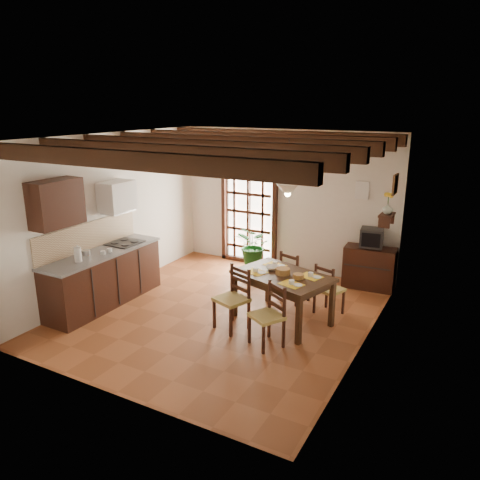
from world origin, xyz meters
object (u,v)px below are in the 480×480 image
Objects in this scene: dining_table at (283,280)px; chair_far_right at (328,298)px; pendant_lamp at (288,188)px; chair_near_left at (232,310)px; potted_plant at (254,246)px; chair_far_left at (294,286)px; sideboard at (369,268)px; chair_near_right at (267,327)px; crt_tv at (372,238)px; kitchen_counter at (104,277)px.

chair_far_right is (0.56, 0.59, -0.41)m from dining_table.
dining_table is 1.93× the size of pendant_lamp.
chair_near_left is 0.47× the size of potted_plant.
chair_far_left is 1.06× the size of chair_far_right.
sideboard is 2.69m from pendant_lamp.
chair_near_right reaches higher than sideboard.
pendant_lamp is at bearing 128.31° from chair_near_right.
chair_far_right is at bearing -105.62° from sideboard.
crt_tv is (0.30, 1.42, 0.70)m from chair_far_right.
kitchen_counter is 2.51× the size of chair_near_right.
kitchen_counter is at bearing 41.36° from chair_far_right.
chair_near_left is 1.07× the size of chair_near_right.
chair_far_right is 1.96m from pendant_lamp.
chair_near_right is 1.00× the size of chair_far_left.
kitchen_counter is 3.03m from chair_near_right.
kitchen_counter is 4.70m from sideboard.
kitchen_counter is at bearing -151.45° from crt_tv.
sideboard is at bearing -82.49° from chair_far_right.
pendant_lamp is (0.00, 0.10, 1.40)m from dining_table.
dining_table is 1.93× the size of chair_far_right.
crt_tv is at bearing 65.93° from pendant_lamp.
crt_tv is at bearing 84.28° from dining_table.
chair_far_right is (0.43, 1.39, -0.02)m from chair_near_right.
pendant_lamp is at bearing 70.40° from chair_near_left.
dining_table is 2.17m from potted_plant.
chair_near_left reaches higher than chair_far_left.
dining_table is 0.89m from chair_near_left.
chair_far_left is (0.43, 1.39, -0.02)m from chair_near_left.
crt_tv is at bearing -82.54° from chair_far_right.
crt_tv reaches higher than chair_near_right.
pendant_lamp is at bearing 60.70° from chair_far_right.
chair_near_right is at bearing 1.89° from chair_near_left.
sideboard is at bearing 80.86° from chair_near_left.
chair_far_left is 1.56m from sideboard.
kitchen_counter is 2.66× the size of chair_far_right.
potted_plant is (-2.19, -0.32, 0.18)m from sideboard.
potted_plant reaches higher than kitchen_counter.
pendant_lamp is at bearing 117.39° from chair_far_left.
chair_near_left is 0.71m from chair_near_right.
dining_table is at bearing -116.79° from sideboard.
crt_tv is 0.22× the size of potted_plant.
potted_plant is (-0.79, 2.29, 0.27)m from chair_near_left.
dining_table is 1.71× the size of chair_near_left.
pendant_lamp reaches higher than chair_far_right.
kitchen_counter reaches higher than chair_far_left.
crt_tv is (0.98, 1.21, 0.68)m from chair_far_left.
chair_near_left is 2.16× the size of crt_tv.
chair_near_left is at bearing -116.03° from dining_table.
pendant_lamp reaches higher than chair_near_left.
pendant_lamp is (-0.13, 0.90, 1.80)m from chair_near_right.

